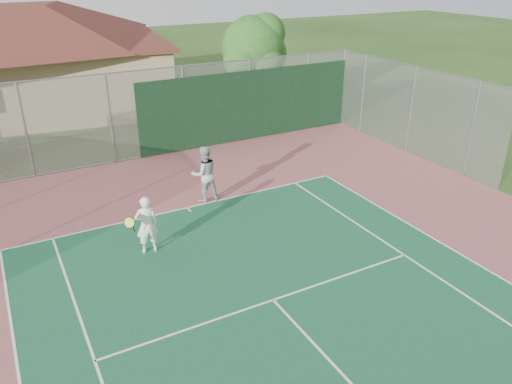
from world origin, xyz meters
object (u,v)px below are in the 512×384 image
(clubhouse, at_px, (26,48))
(player_grey_back, at_px, (205,174))
(player_white_front, at_px, (147,225))
(tree, at_px, (255,50))

(clubhouse, relative_size, player_grey_back, 8.39)
(clubhouse, xyz_separation_m, player_grey_back, (3.47, -14.61, -2.26))
(clubhouse, bearing_deg, player_white_front, -79.41)
(player_white_front, distance_m, player_grey_back, 3.47)
(player_white_front, bearing_deg, clubhouse, -78.99)
(tree, xyz_separation_m, player_white_front, (-8.82, -10.18, -2.48))
(player_white_front, xyz_separation_m, player_grey_back, (2.65, 2.24, 0.11))
(player_white_front, height_order, player_grey_back, player_grey_back)
(clubhouse, distance_m, player_grey_back, 15.18)
(clubhouse, xyz_separation_m, player_white_front, (0.82, -16.85, -2.37))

